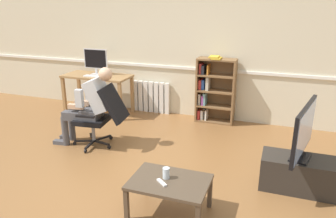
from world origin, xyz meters
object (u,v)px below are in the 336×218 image
Objects in this scene: bookshelf at (213,90)px; tv_stand at (298,173)px; coffee_table at (170,185)px; person_seated at (89,104)px; spare_remote at (162,182)px; office_chair at (102,114)px; computer_desk at (97,81)px; drinking_glass at (166,173)px; tv_screen at (304,131)px; radiator at (151,97)px; keyboard at (94,76)px; computer_mouse at (105,77)px; imac_monitor at (96,60)px.

bookshelf reaches higher than tv_stand.
bookshelf is 2.88m from coffee_table.
person_seated reaches higher than spare_remote.
spare_remote is (-0.06, -0.07, 0.06)m from coffee_table.
person_seated is at bearing -90.00° from office_chair.
computer_desk is 2.23m from bookshelf.
person_seated is (0.69, -1.36, 0.01)m from computer_desk.
drinking_glass is (-0.05, 0.03, 0.11)m from coffee_table.
bookshelf reaches higher than tv_screen.
tv_screen is at bearing 77.28° from office_chair.
office_chair is (-1.32, -1.63, -0.07)m from bookshelf.
tv_screen reaches higher than radiator.
spare_remote is at bearing 45.00° from person_seated.
tv_stand is 0.54m from tv_screen.
computer_desk is 1.07× the size of bookshelf.
computer_mouse is (0.24, 0.02, 0.01)m from keyboard.
computer_mouse is 0.08× the size of bookshelf.
tv_stand is 0.87× the size of tv_screen.
tv_screen reaches higher than office_chair.
computer_mouse is (0.31, -0.20, -0.26)m from imac_monitor.
keyboard is at bearing -150.72° from radiator.
office_chair is at bearing 140.36° from drinking_glass.
computer_mouse is 2.01m from bookshelf.
radiator reaches higher than drinking_glass.
computer_mouse is at bearing 4.85° from keyboard.
keyboard reaches higher than drinking_glass.
imac_monitor is 1.66m from person_seated.
bookshelf is 1.51× the size of coffee_table.
office_chair is 0.98× the size of tv_screen.
computer_mouse is 1.39m from office_chair.
imac_monitor is 1.29× the size of keyboard.
tv_stand is (3.40, -1.50, -0.57)m from computer_mouse.
keyboard is 3.43m from spare_remote.
computer_mouse is 0.10× the size of office_chair.
bookshelf reaches higher than drinking_glass.
spare_remote is (1.45, -1.32, -0.12)m from office_chair.
keyboard is 1.18m from radiator.
keyboard is at bearing 80.73° from tv_screen.
coffee_table is (-1.26, -0.95, -0.40)m from tv_screen.
keyboard is 2.57× the size of spare_remote.
radiator is at bearing 35.70° from computer_mouse.
office_chair reaches higher than computer_desk.
office_chair reaches higher than spare_remote.
computer_desk is 1.37× the size of office_chair.
office_chair is 8.17× the size of drinking_glass.
spare_remote is at bearing -50.58° from computer_mouse.
computer_desk is 3.38× the size of keyboard.
keyboard is 3.43m from coffee_table.
bookshelf reaches higher than keyboard.
drinking_glass reaches higher than spare_remote.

